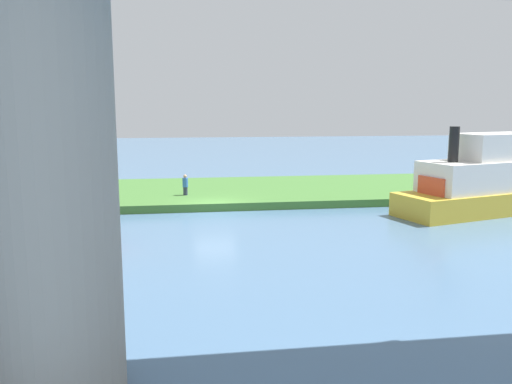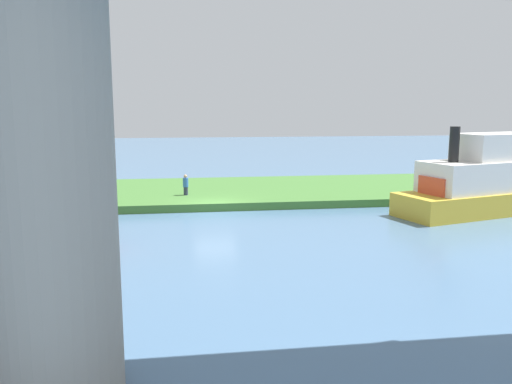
# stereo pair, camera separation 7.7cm
# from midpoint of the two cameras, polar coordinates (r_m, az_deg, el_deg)

# --- Properties ---
(ground_plane) EXTENTS (160.00, 160.00, 0.00)m
(ground_plane) POSITION_cam_midpoint_polar(r_m,az_deg,el_deg) (31.49, -4.47, -2.21)
(ground_plane) COLOR #4C7093
(grassy_bank) EXTENTS (80.00, 12.00, 0.50)m
(grassy_bank) POSITION_cam_midpoint_polar(r_m,az_deg,el_deg) (37.34, -5.09, -0.01)
(grassy_bank) COLOR #427533
(grassy_bank) RESTS_ON ground
(bridge_pylon) EXTENTS (2.65, 2.65, 9.10)m
(bridge_pylon) POSITION_cam_midpoint_polar(r_m,az_deg,el_deg) (11.58, -21.51, 0.07)
(bridge_pylon) COLOR #9E998E
(bridge_pylon) RESTS_ON ground
(person_on_bank) EXTENTS (0.37, 0.37, 1.39)m
(person_on_bank) POSITION_cam_midpoint_polar(r_m,az_deg,el_deg) (34.64, -7.74, 0.81)
(person_on_bank) COLOR #2D334C
(person_on_bank) RESTS_ON grassy_bank
(mooring_post) EXTENTS (0.20, 0.20, 0.73)m
(mooring_post) POSITION_cam_midpoint_polar(r_m,az_deg,el_deg) (32.15, -16.21, -0.75)
(mooring_post) COLOR brown
(mooring_post) RESTS_ON grassy_bank
(houseboat_blue) EXTENTS (10.51, 6.35, 5.10)m
(houseboat_blue) POSITION_cam_midpoint_polar(r_m,az_deg,el_deg) (25.58, -26.39, -1.55)
(houseboat_blue) COLOR red
(houseboat_blue) RESTS_ON ground
(pontoon_yellow) EXTENTS (10.76, 6.06, 5.23)m
(pontoon_yellow) POSITION_cam_midpoint_polar(r_m,az_deg,el_deg) (33.67, 23.85, 1.11)
(pontoon_yellow) COLOR gold
(pontoon_yellow) RESTS_ON ground
(motorboat_red) EXTENTS (5.11, 2.02, 1.68)m
(motorboat_red) POSITION_cam_midpoint_polar(r_m,az_deg,el_deg) (31.13, -25.79, -2.13)
(motorboat_red) COLOR #1E232D
(motorboat_red) RESTS_ON ground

